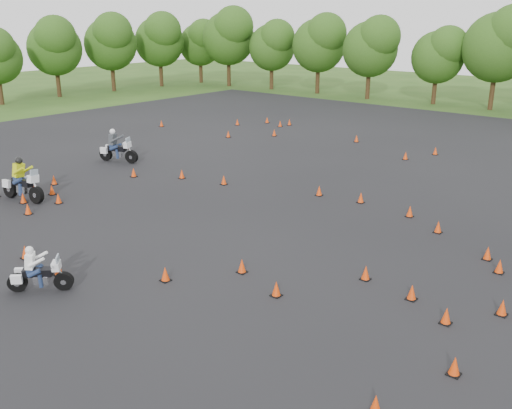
# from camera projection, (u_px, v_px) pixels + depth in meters

# --- Properties ---
(ground) EXTENTS (140.00, 140.00, 0.00)m
(ground) POSITION_uv_depth(u_px,v_px,m) (179.00, 268.00, 18.92)
(ground) COLOR #2D5119
(ground) RESTS_ON ground
(asphalt_pad) EXTENTS (62.00, 62.00, 0.00)m
(asphalt_pad) POSITION_uv_depth(u_px,v_px,m) (287.00, 220.00, 23.29)
(asphalt_pad) COLOR black
(asphalt_pad) RESTS_ON ground
(traffic_cones) EXTENTS (37.02, 33.18, 0.45)m
(traffic_cones) POSITION_uv_depth(u_px,v_px,m) (283.00, 218.00, 22.95)
(traffic_cones) COLOR #DD3C09
(traffic_cones) RESTS_ON asphalt_pad
(rider_grey) EXTENTS (2.58, 1.49, 1.91)m
(rider_grey) POSITION_uv_depth(u_px,v_px,m) (118.00, 145.00, 32.35)
(rider_grey) COLOR #3A3D41
(rider_grey) RESTS_ON ground
(rider_yellow) EXTENTS (2.61, 1.17, 1.94)m
(rider_yellow) POSITION_uv_depth(u_px,v_px,m) (21.00, 180.00, 25.51)
(rider_yellow) COLOR #BDC711
(rider_yellow) RESTS_ON ground
(rider_white) EXTENTS (1.82, 1.79, 1.51)m
(rider_white) POSITION_uv_depth(u_px,v_px,m) (39.00, 268.00, 17.13)
(rider_white) COLOR white
(rider_white) RESTS_ON ground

